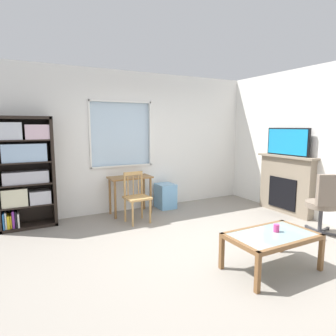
{
  "coord_description": "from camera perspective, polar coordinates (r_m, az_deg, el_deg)",
  "views": [
    {
      "loc": [
        -2.18,
        -3.18,
        1.72
      ],
      "look_at": [
        0.02,
        0.97,
        1.04
      ],
      "focal_mm": 31.2,
      "sensor_mm": 36.0,
      "label": 1
    }
  ],
  "objects": [
    {
      "name": "bookshelf",
      "position": [
        5.43,
        -26.27,
        -0.14
      ],
      "size": [
        0.9,
        0.38,
        1.88
      ],
      "color": "black",
      "rests_on": "ground"
    },
    {
      "name": "desk_under_window",
      "position": [
        5.74,
        -7.41,
        -3.08
      ],
      "size": [
        0.82,
        0.43,
        0.74
      ],
      "color": "olive",
      "rests_on": "ground"
    },
    {
      "name": "plastic_drawer_unit",
      "position": [
        6.18,
        -0.5,
        -5.46
      ],
      "size": [
        0.35,
        0.4,
        0.51
      ],
      "primitive_type": "cube",
      "color": "#72ADDB",
      "rests_on": "ground"
    },
    {
      "name": "coffee_table",
      "position": [
        3.78,
        19.62,
        -12.91
      ],
      "size": [
        1.07,
        0.64,
        0.45
      ],
      "color": "#8C9E99",
      "rests_on": "ground"
    },
    {
      "name": "wall_right",
      "position": [
        5.83,
        28.99,
        4.01
      ],
      "size": [
        0.12,
        5.1,
        2.79
      ],
      "primitive_type": "cube",
      "color": "white",
      "rests_on": "ground"
    },
    {
      "name": "ground",
      "position": [
        4.22,
        6.21,
        -15.97
      ],
      "size": [
        6.26,
        5.9,
        0.02
      ],
      "primitive_type": "cube",
      "color": "gray"
    },
    {
      "name": "wall_back_with_window",
      "position": [
        6.06,
        -6.5,
        4.95
      ],
      "size": [
        5.26,
        0.15,
        2.79
      ],
      "color": "white",
      "rests_on": "ground"
    },
    {
      "name": "wooden_chair",
      "position": [
        5.27,
        -6.19,
        -5.58
      ],
      "size": [
        0.45,
        0.43,
        0.9
      ],
      "color": "tan",
      "rests_on": "ground"
    },
    {
      "name": "sippy_cup",
      "position": [
        3.84,
        20.42,
        -10.93
      ],
      "size": [
        0.07,
        0.07,
        0.09
      ],
      "primitive_type": "cylinder",
      "color": "#DB3D84",
      "rests_on": "coffee_table"
    },
    {
      "name": "tv",
      "position": [
        6.12,
        22.33,
        4.76
      ],
      "size": [
        0.06,
        0.95,
        0.53
      ],
      "color": "black",
      "rests_on": "fireplace"
    },
    {
      "name": "fireplace",
      "position": [
        6.23,
        22.02,
        -2.94
      ],
      "size": [
        0.26,
        1.27,
        1.15
      ],
      "color": "gray",
      "rests_on": "ground"
    },
    {
      "name": "office_chair",
      "position": [
        5.17,
        28.29,
        -5.77
      ],
      "size": [
        0.6,
        0.62,
        1.0
      ],
      "color": "#7A6B5B",
      "rests_on": "ground"
    }
  ]
}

